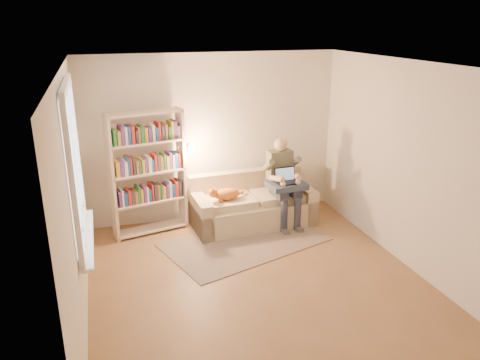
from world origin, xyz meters
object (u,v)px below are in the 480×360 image
object	(u,v)px
person	(283,177)
sofa	(252,206)
laptop	(284,179)
bookshelf	(148,167)
cat	(227,194)

from	to	relation	value
person	sofa	bearing A→B (deg)	162.04
person	laptop	distance (m)	0.12
sofa	laptop	size ratio (longest dim) A/B	5.56
person	bookshelf	distance (m)	2.04
sofa	person	xyz separation A→B (m)	(0.46, -0.12, 0.47)
sofa	bookshelf	xyz separation A→B (m)	(-1.55, 0.16, 0.73)
sofa	cat	world-z (taller)	sofa
sofa	laptop	xyz separation A→B (m)	(0.43, -0.24, 0.49)
laptop	sofa	bearing A→B (deg)	147.97
cat	bookshelf	distance (m)	1.22
cat	bookshelf	xyz separation A→B (m)	(-1.11, 0.30, 0.42)
sofa	cat	size ratio (longest dim) A/B	3.23
person	bookshelf	size ratio (longest dim) A/B	0.73
person	bookshelf	xyz separation A→B (m)	(-2.01, 0.28, 0.26)
bookshelf	cat	bearing A→B (deg)	-27.23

